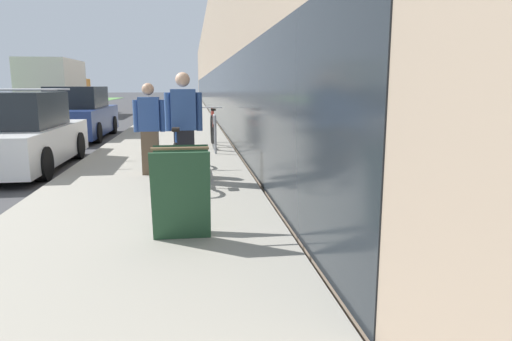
% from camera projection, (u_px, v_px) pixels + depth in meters
% --- Properties ---
extents(sidewalk_slab, '(3.22, 70.00, 0.15)m').
position_uv_depth(sidewalk_slab, '(181.00, 114.00, 25.31)').
color(sidewalk_slab, gray).
rests_on(sidewalk_slab, ground).
extents(storefront_facade, '(10.01, 70.00, 6.31)m').
position_uv_depth(storefront_facade, '(273.00, 65.00, 33.44)').
color(storefront_facade, gray).
rests_on(storefront_facade, ground).
extents(tandem_bicycle, '(0.52, 2.75, 0.88)m').
position_uv_depth(tandem_bicycle, '(178.00, 154.00, 7.45)').
color(tandem_bicycle, black).
rests_on(tandem_bicycle, sidewalk_slab).
extents(person_rider, '(0.57, 0.22, 1.68)m').
position_uv_depth(person_rider, '(184.00, 128.00, 7.03)').
color(person_rider, black).
rests_on(person_rider, sidewalk_slab).
extents(person_bystander, '(0.52, 0.20, 1.53)m').
position_uv_depth(person_bystander, '(150.00, 129.00, 7.63)').
color(person_bystander, brown).
rests_on(person_bystander, sidewalk_slab).
extents(bike_rack_hoop, '(0.05, 0.60, 0.84)m').
position_uv_depth(bike_rack_hoop, '(215.00, 129.00, 10.25)').
color(bike_rack_hoop, gray).
rests_on(bike_rack_hoop, sidewalk_slab).
extents(cruiser_bike_nearest, '(0.52, 1.76, 0.95)m').
position_uv_depth(cruiser_bike_nearest, '(213.00, 130.00, 11.29)').
color(cruiser_bike_nearest, black).
rests_on(cruiser_bike_nearest, sidewalk_slab).
extents(sandwich_board_sign, '(0.56, 0.56, 0.90)m').
position_uv_depth(sandwich_board_sign, '(181.00, 192.00, 4.50)').
color(sandwich_board_sign, '#23472D').
rests_on(sandwich_board_sign, sidewalk_slab).
extents(parked_sedan_curbside, '(1.96, 4.10, 1.58)m').
position_uv_depth(parked_sedan_curbside, '(15.00, 135.00, 8.90)').
color(parked_sedan_curbside, white).
rests_on(parked_sedan_curbside, ground).
extents(vintage_roadster_curbside, '(1.76, 4.51, 1.61)m').
position_uv_depth(vintage_roadster_curbside, '(79.00, 115.00, 14.24)').
color(vintage_roadster_curbside, navy).
rests_on(vintage_roadster_curbside, ground).
extents(moving_truck, '(2.56, 6.40, 3.02)m').
position_uv_depth(moving_truck, '(56.00, 88.00, 25.33)').
color(moving_truck, orange).
rests_on(moving_truck, ground).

